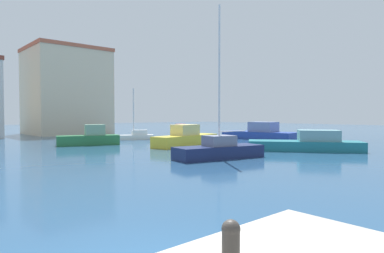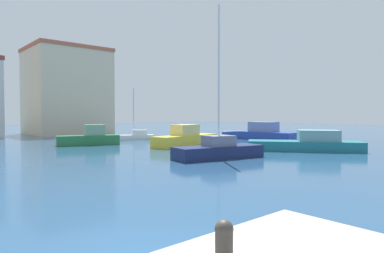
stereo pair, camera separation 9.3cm
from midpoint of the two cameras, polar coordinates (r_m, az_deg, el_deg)
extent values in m
plane|color=navy|center=(30.76, -4.91, -3.17)|extent=(160.00, 160.00, 0.00)
cylinder|color=#38332D|center=(4.32, 6.09, -19.56)|extent=(0.22, 0.22, 0.43)
sphere|color=#38332D|center=(4.24, 6.10, -16.85)|extent=(0.23, 0.23, 0.23)
cube|color=white|center=(38.13, -9.75, -1.81)|extent=(4.49, 2.87, 0.53)
cube|color=silver|center=(38.18, -8.78, -0.99)|extent=(1.82, 1.36, 0.55)
cylinder|color=silver|center=(38.05, -9.77, 2.49)|extent=(0.12, 0.12, 5.18)
cube|color=#B22823|center=(49.19, -1.69, -0.72)|extent=(3.54, 6.06, 0.92)
cube|color=#C4716E|center=(49.59, -1.86, 0.14)|extent=(1.64, 1.95, 0.54)
cube|color=#19234C|center=(21.42, 4.63, -4.34)|extent=(6.14, 2.90, 0.79)
cube|color=slate|center=(21.36, 4.66, -2.40)|extent=(2.03, 1.70, 0.66)
cylinder|color=silver|center=(21.43, 4.67, 8.55)|extent=(0.12, 0.12, 8.83)
cylinder|color=silver|center=(21.94, 6.91, -0.80)|extent=(2.05, 0.46, 0.08)
cube|color=#28703D|center=(32.13, -17.04, -2.23)|extent=(5.62, 2.99, 0.90)
cube|color=gray|center=(32.15, -16.01, -0.54)|extent=(1.97, 1.62, 0.98)
cube|color=#1E707A|center=(27.17, 18.50, -3.13)|extent=(6.96, 7.92, 0.76)
cube|color=#6B9CA2|center=(27.27, 20.65, -1.45)|extent=(3.15, 3.34, 0.84)
cube|color=gold|center=(29.99, -0.92, -2.38)|extent=(7.45, 3.22, 0.96)
cube|color=#DFCD77|center=(29.84, -1.07, -0.57)|extent=(2.66, 1.89, 0.94)
cube|color=#233D93|center=(39.16, 11.47, -1.47)|extent=(3.94, 8.81, 0.86)
cube|color=#6E7DB1|center=(38.88, 12.06, -0.05)|extent=(2.43, 3.08, 1.11)
cube|color=beige|center=(52.66, -20.34, 5.28)|extent=(10.17, 9.85, 11.83)
cube|color=#B25B42|center=(53.39, -20.42, 11.90)|extent=(10.37, 10.05, 0.50)
camera|label=1|loc=(0.05, -89.92, 0.00)|focal=31.56mm
camera|label=2|loc=(0.05, 90.08, 0.00)|focal=31.56mm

